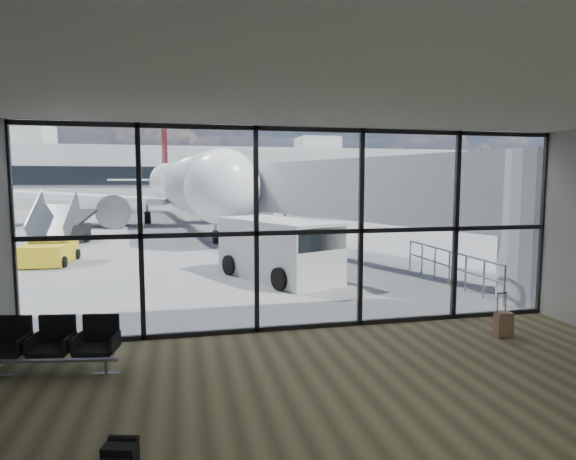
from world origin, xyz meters
name	(u,v)px	position (x,y,z in m)	size (l,w,h in m)	color
ground	(208,213)	(0.00, 40.00, 0.00)	(220.00, 220.00, 0.00)	slate
lounge_shell	(411,236)	(0.00, -4.80, 2.65)	(12.02, 8.01, 4.51)	brown
glass_curtain_wall	(310,230)	(0.00, 0.00, 2.25)	(12.10, 0.12, 4.50)	white
jet_bridge	(384,196)	(4.90, 7.07, 2.76)	(8.00, 16.50, 4.33)	#AFB2B5
apron_railing	(449,263)	(5.60, 3.50, 0.72)	(0.06, 5.46, 1.11)	gray
far_terminal	(195,175)	(-0.59, 61.97, 4.21)	(80.00, 12.20, 11.00)	#BABAB5
tree_3	(20,172)	(-27.00, 72.00, 4.63)	(4.95, 4.95, 7.12)	#382619
tree_4	(61,169)	(-21.00, 72.00, 5.25)	(5.61, 5.61, 8.07)	#382619
tree_5	(102,165)	(-15.00, 72.00, 5.88)	(6.27, 6.27, 9.03)	#382619
seating_row	(54,342)	(-4.98, -1.44, 0.54)	(2.21, 0.96, 0.98)	gray
suitcase	(504,324)	(3.88, -1.51, 0.29)	(0.36, 0.27, 0.95)	#84624A
airliner	(182,185)	(-2.60, 29.91, 2.97)	(32.56, 37.85, 9.76)	white
service_van	(280,249)	(0.49, 5.60, 1.04)	(3.77, 5.07, 2.02)	silver
belt_loader	(66,233)	(-8.76, 16.98, 0.59)	(2.54, 3.98, 1.74)	black
mobile_stairs	(50,250)	(-7.99, 10.66, 0.56)	(1.91, 3.38, 2.32)	gold
traffic_cone_a	(262,250)	(0.72, 10.77, 0.26)	(0.38, 0.38, 0.55)	orange
traffic_cone_b	(308,240)	(3.69, 14.00, 0.26)	(0.38, 0.38, 0.55)	orange
traffic_cone_c	(336,241)	(5.00, 13.15, 0.27)	(0.40, 0.40, 0.57)	orange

